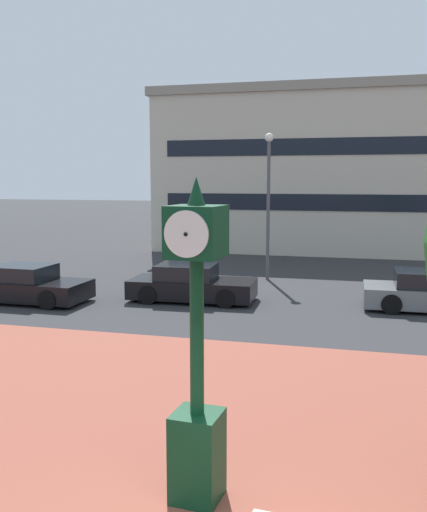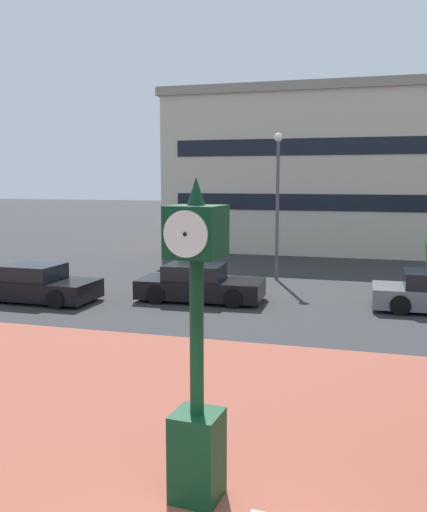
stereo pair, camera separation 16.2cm
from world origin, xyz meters
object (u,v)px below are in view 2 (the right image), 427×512
car_street_near (199,285)px  street_lamp_post (278,190)px  street_clock (197,363)px  car_street_distant (37,285)px  civic_building (353,172)px

car_street_near → street_lamp_post: bearing=156.4°
street_clock → car_street_near: (-3.65, 11.78, -1.30)m
street_clock → car_street_distant: bearing=136.2°
street_clock → civic_building: (0.69, 31.90, 2.85)m
street_clock → civic_building: bearing=93.3°
street_lamp_post → civic_building: bearing=80.9°
street_clock → car_street_near: street_clock is taller
car_street_near → civic_building: bearing=165.6°
car_street_near → civic_building: size_ratio=0.21×
street_lamp_post → street_clock: bearing=-84.0°
street_clock → civic_building: civic_building is taller
car_street_near → street_lamp_post: street_lamp_post is taller
civic_building → car_street_distant: bearing=-114.2°
car_street_distant → civic_building: civic_building is taller
car_street_near → street_lamp_post: (1.91, 4.87, 3.20)m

